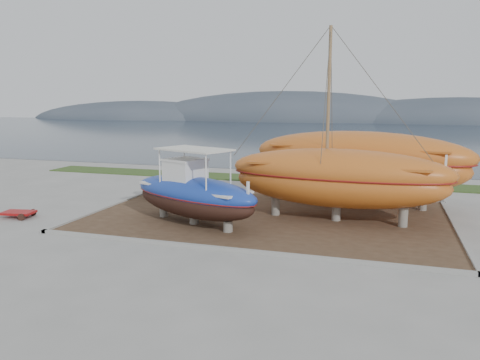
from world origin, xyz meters
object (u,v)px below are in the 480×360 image
(orange_bare_hull, at_px, (358,169))
(red_trailer, at_px, (18,215))
(white_dinghy, at_px, (163,190))
(orange_sailboat, at_px, (339,126))
(blue_caique, at_px, (193,187))

(orange_bare_hull, xyz_separation_m, red_trailer, (-16.60, -8.42, -1.95))
(white_dinghy, distance_m, orange_bare_hull, 11.71)
(orange_sailboat, bearing_deg, red_trailer, -160.96)
(blue_caique, bearing_deg, white_dinghy, 152.75)
(blue_caique, xyz_separation_m, red_trailer, (-9.28, -1.41, -1.74))
(white_dinghy, distance_m, red_trailer, 8.14)
(orange_sailboat, distance_m, orange_bare_hull, 5.11)
(orange_bare_hull, bearing_deg, blue_caique, -126.49)
(orange_bare_hull, height_order, red_trailer, orange_bare_hull)
(blue_caique, height_order, orange_bare_hull, orange_bare_hull)
(white_dinghy, height_order, red_trailer, white_dinghy)
(orange_bare_hull, bearing_deg, orange_sailboat, -89.98)
(blue_caique, xyz_separation_m, orange_sailboat, (6.59, 2.73, 2.89))
(blue_caique, height_order, white_dinghy, blue_caique)
(white_dinghy, bearing_deg, red_trailer, -110.17)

